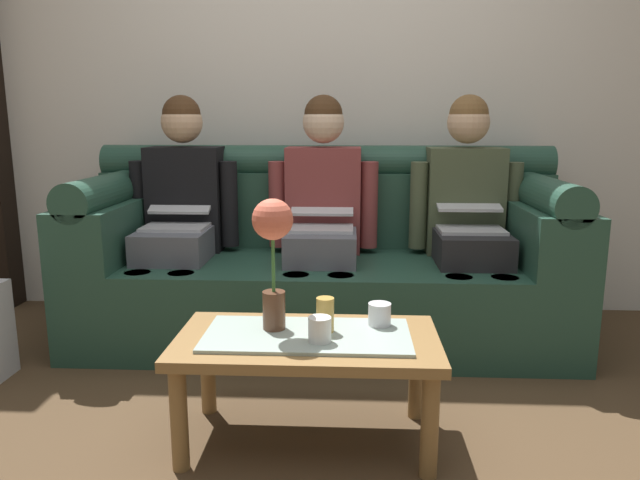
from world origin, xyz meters
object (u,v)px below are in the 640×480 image
object	(u,v)px
cup_near_left	(380,314)
cup_far_center	(325,315)
person_middle	(322,209)
cup_near_right	(320,329)
coffee_table	(307,351)
person_left	(180,208)
person_right	(468,210)
flower_vase	(273,241)
couch	(322,265)

from	to	relation	value
cup_near_left	cup_far_center	size ratio (longest dim) A/B	0.68
person_middle	cup_near_left	size ratio (longest dim) A/B	15.33
cup_near_right	coffee_table	bearing A→B (deg)	122.64
cup_near_left	cup_near_right	world-z (taller)	cup_near_right
cup_near_left	person_left	bearing A→B (deg)	135.22
person_right	cup_near_right	distance (m)	1.34
person_middle	cup_far_center	distance (m)	1.06
coffee_table	cup_near_right	world-z (taller)	cup_near_right
flower_vase	cup_far_center	size ratio (longest dim) A/B	3.82
couch	person_right	distance (m)	0.78
cup_near_right	cup_far_center	world-z (taller)	cup_far_center
couch	person_middle	bearing A→B (deg)	-90.00
couch	cup_far_center	distance (m)	1.04
flower_vase	cup_near_left	world-z (taller)	flower_vase
cup_near_left	coffee_table	bearing A→B (deg)	-158.59
flower_vase	coffee_table	bearing A→B (deg)	-19.59
person_left	cup_far_center	bearing A→B (deg)	-52.92
couch	flower_vase	world-z (taller)	couch
cup_near_left	cup_near_right	size ratio (longest dim) A/B	0.97
person_left	person_middle	size ratio (longest dim) A/B	1.00
person_left	cup_near_right	size ratio (longest dim) A/B	14.83
person_right	person_left	bearing A→B (deg)	179.99
cup_near_left	cup_far_center	world-z (taller)	cup_far_center
coffee_table	cup_near_left	world-z (taller)	cup_near_left
coffee_table	cup_near_left	size ratio (longest dim) A/B	11.11
couch	person_middle	size ratio (longest dim) A/B	1.97
person_right	coffee_table	size ratio (longest dim) A/B	1.38
couch	person_right	bearing A→B (deg)	-0.36
person_left	person_right	bearing A→B (deg)	-0.01
coffee_table	person_left	bearing A→B (deg)	124.33
cup_far_center	cup_near_right	bearing A→B (deg)	-97.94
person_right	cup_near_right	bearing A→B (deg)	-120.91
person_middle	cup_near_right	bearing A→B (deg)	-87.67
flower_vase	couch	bearing A→B (deg)	83.48
flower_vase	cup_near_right	size ratio (longest dim) A/B	5.46
person_right	cup_near_left	bearing A→B (deg)	-116.35
couch	flower_vase	size ratio (longest dim) A/B	5.34
person_left	person_middle	distance (m)	0.72
person_right	cup_far_center	bearing A→B (deg)	-122.67
person_middle	coffee_table	xyz separation A→B (m)	(0.00, -1.06, -0.33)
person_right	coffee_table	world-z (taller)	person_right
flower_vase	cup_near_left	xyz separation A→B (m)	(0.36, 0.06, -0.27)
couch	coffee_table	xyz separation A→B (m)	(0.00, -1.06, -0.04)
coffee_table	cup_near_right	size ratio (longest dim) A/B	10.75
cup_near_left	cup_far_center	xyz separation A→B (m)	(-0.19, -0.07, 0.02)
person_middle	cup_far_center	world-z (taller)	person_middle
couch	person_right	size ratio (longest dim) A/B	1.97
person_right	cup_near_left	distance (m)	1.10
flower_vase	cup_near_left	bearing A→B (deg)	8.63
person_right	cup_near_right	world-z (taller)	person_right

